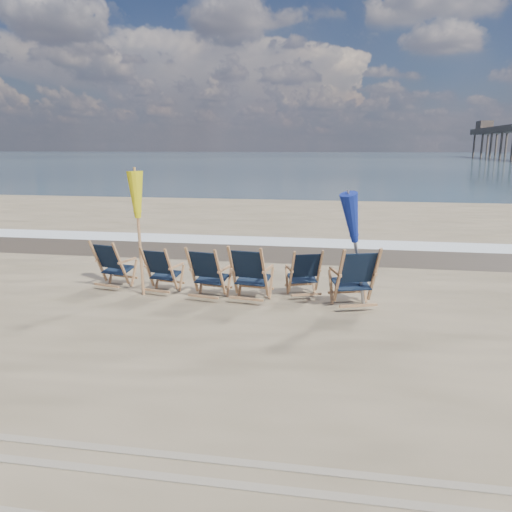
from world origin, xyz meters
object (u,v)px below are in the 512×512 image
Objects in this scene: beach_chair_5 at (374,278)px; umbrella_blue at (359,220)px; beach_chair_1 at (171,271)px; beach_chair_0 at (121,266)px; beach_chair_2 at (220,275)px; beach_chair_3 at (264,275)px; umbrella_yellow at (138,202)px; beach_chair_4 at (319,273)px.

beach_chair_5 is 1.03m from umbrella_blue.
beach_chair_0 is at bearing 2.79° from beach_chair_1.
beach_chair_1 is at bearing -1.81° from beach_chair_2.
beach_chair_3 is 1.89m from beach_chair_5.
beach_chair_5 reaches higher than beach_chair_1.
beach_chair_1 is at bearing 1.46° from beach_chair_3.
beach_chair_3 is (0.80, -0.00, 0.03)m from beach_chair_2.
beach_chair_3 is 1.88m from umbrella_blue.
umbrella_yellow is (0.47, -0.16, 1.26)m from beach_chair_0.
beach_chair_2 is at bearing -0.55° from beach_chair_4.
beach_chair_0 is 1.06× the size of beach_chair_4.
umbrella_yellow reaches higher than beach_chair_1.
beach_chair_3 is at bearing 12.93° from beach_chair_4.
beach_chair_4 is 1.35m from umbrella_blue.
beach_chair_3 is at bearing -175.51° from beach_chair_1.
beach_chair_4 is (1.73, 0.58, -0.04)m from beach_chair_2.
umbrella_blue reaches higher than beach_chair_3.
beach_chair_0 reaches higher than beach_chair_1.
umbrella_yellow is (-4.27, 0.16, 1.20)m from beach_chair_5.
beach_chair_5 is (3.67, -0.16, 0.09)m from beach_chair_1.
beach_chair_5 is at bearing -170.21° from beach_chair_0.
beach_chair_2 is 2.03m from umbrella_yellow.
beach_chair_3 is 2.69m from umbrella_yellow.
umbrella_yellow reaches higher than beach_chair_2.
beach_chair_3 reaches higher than beach_chair_1.
beach_chair_0 reaches higher than beach_chair_4.
umbrella_yellow is (-1.58, 0.23, 1.25)m from beach_chair_2.
beach_chair_2 reaches higher than beach_chair_4.
umbrella_yellow is (-3.31, -0.36, 1.29)m from beach_chair_4.
beach_chair_0 is 0.43× the size of umbrella_yellow.
beach_chair_1 is at bearing -20.35° from beach_chair_5.
beach_chair_1 is at bearing -175.11° from beach_chair_0.
umbrella_blue reaches higher than beach_chair_1.
beach_chair_3 is (1.79, -0.22, 0.06)m from beach_chair_1.
beach_chair_2 reaches higher than beach_chair_0.
beach_chair_3 reaches higher than beach_chair_0.
beach_chair_4 is at bearing -46.33° from beach_chair_5.
beach_chair_1 is 3.68m from beach_chair_5.
umbrella_yellow reaches higher than beach_chair_3.
umbrella_blue is at bearing -167.14° from beach_chair_2.
beach_chair_1 is 1.01m from beach_chair_2.
beach_chair_1 is 0.46× the size of umbrella_blue.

